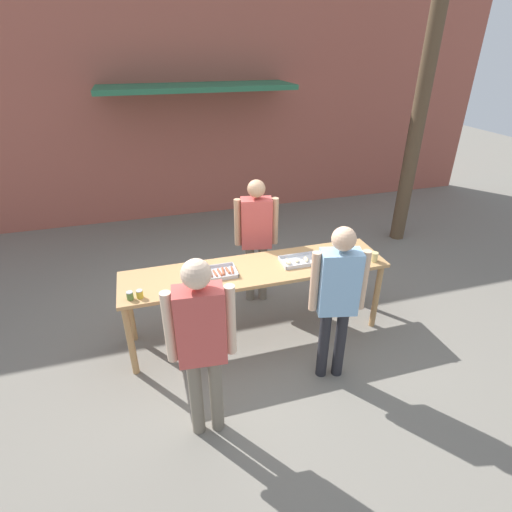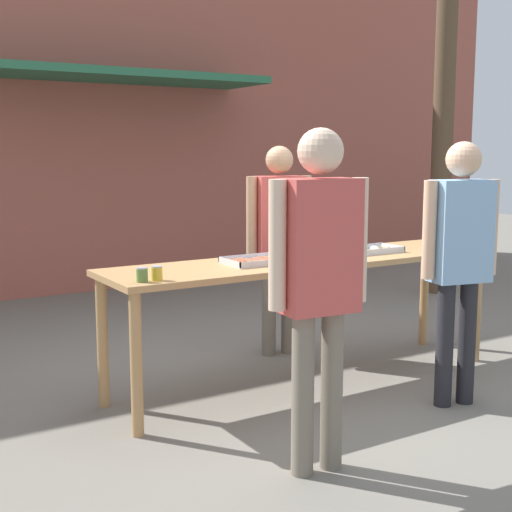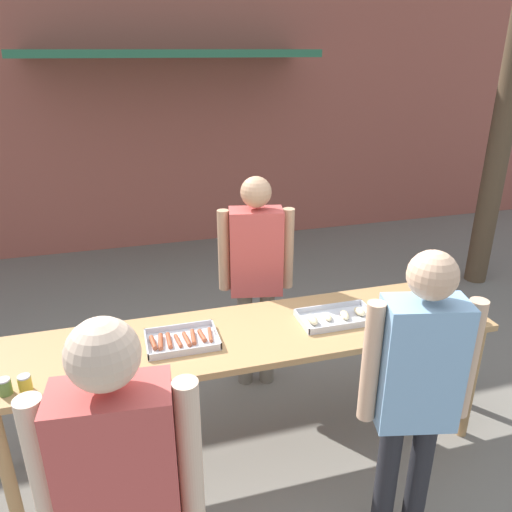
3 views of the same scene
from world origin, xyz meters
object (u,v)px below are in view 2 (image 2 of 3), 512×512
at_px(utility_pole, 448,0).
at_px(person_customer_holding_hotdog, 319,269).
at_px(food_tray_sausages, 255,261).
at_px(food_tray_buns, 368,250).
at_px(condiment_jar_mustard, 142,275).
at_px(beer_cup, 467,241).
at_px(person_server_behind_table, 279,231).
at_px(person_customer_with_cup, 460,249).
at_px(condiment_jar_ketchup, 157,273).

bearing_deg(utility_pole, person_customer_holding_hotdog, -142.75).
distance_m(food_tray_sausages, food_tray_buns, 0.96).
relative_size(condiment_jar_mustard, beer_cup, 0.79).
distance_m(beer_cup, person_server_behind_table, 1.44).
xyz_separation_m(food_tray_sausages, person_customer_holding_hotdog, (-0.35, -1.17, 0.15)).
height_order(beer_cup, person_customer_holding_hotdog, person_customer_holding_hotdog).
bearing_deg(condiment_jar_mustard, utility_pole, 24.61).
bearing_deg(beer_cup, person_customer_with_cup, -140.76).
relative_size(person_customer_holding_hotdog, utility_pole, 0.27).
xyz_separation_m(food_tray_buns, condiment_jar_mustard, (-1.85, -0.22, 0.02)).
height_order(food_tray_sausages, person_server_behind_table, person_server_behind_table).
height_order(condiment_jar_mustard, person_customer_with_cup, person_customer_with_cup).
bearing_deg(person_customer_holding_hotdog, condiment_jar_ketchup, -59.33).
xyz_separation_m(person_customer_holding_hotdog, person_customer_with_cup, (1.33, 0.31, -0.03)).
bearing_deg(person_customer_holding_hotdog, condiment_jar_mustard, -54.92).
bearing_deg(condiment_jar_ketchup, person_server_behind_table, 32.28).
xyz_separation_m(food_tray_sausages, food_tray_buns, (0.96, -0.00, 0.00)).
relative_size(food_tray_sausages, condiment_jar_ketchup, 4.86).
bearing_deg(food_tray_buns, utility_pole, 34.88).
height_order(condiment_jar_mustard, beer_cup, beer_cup).
distance_m(food_tray_buns, condiment_jar_ketchup, 1.78).
xyz_separation_m(condiment_jar_ketchup, beer_cup, (2.55, 0.01, 0.01)).
height_order(food_tray_sausages, person_customer_holding_hotdog, person_customer_holding_hotdog).
relative_size(food_tray_buns, beer_cup, 4.42).
bearing_deg(person_customer_with_cup, utility_pole, -121.26).
distance_m(food_tray_sausages, person_server_behind_table, 0.94).
bearing_deg(person_customer_holding_hotdog, person_server_behind_table, -112.85).
relative_size(condiment_jar_mustard, condiment_jar_ketchup, 1.00).
bearing_deg(beer_cup, food_tray_buns, 164.77).
bearing_deg(person_customer_with_cup, condiment_jar_ketchup, -6.70).
xyz_separation_m(beer_cup, person_customer_with_cup, (-0.78, -0.64, 0.08)).
distance_m(food_tray_buns, person_customer_holding_hotdog, 1.76).
height_order(condiment_jar_ketchup, beer_cup, beer_cup).
relative_size(condiment_jar_mustard, utility_pole, 0.01).
xyz_separation_m(beer_cup, person_server_behind_table, (-1.11, 0.90, 0.06)).
bearing_deg(beer_cup, utility_pole, 48.21).
xyz_separation_m(food_tray_sausages, person_server_behind_table, (0.64, 0.69, 0.10)).
height_order(condiment_jar_ketchup, person_customer_with_cup, person_customer_with_cup).
height_order(person_server_behind_table, person_customer_holding_hotdog, person_customer_holding_hotdog).
relative_size(condiment_jar_mustard, person_customer_holding_hotdog, 0.05).
height_order(condiment_jar_mustard, utility_pole, utility_pole).
relative_size(food_tray_buns, person_server_behind_table, 0.29).
distance_m(condiment_jar_mustard, person_customer_with_cup, 1.97).
relative_size(food_tray_sausages, food_tray_buns, 0.87).
xyz_separation_m(food_tray_buns, utility_pole, (2.61, 1.82, 2.33)).
relative_size(food_tray_sausages, utility_pole, 0.06).
bearing_deg(food_tray_sausages, food_tray_buns, -0.12).
height_order(food_tray_sausages, condiment_jar_mustard, condiment_jar_mustard).
bearing_deg(person_server_behind_table, utility_pole, 32.43).
height_order(person_customer_holding_hotdog, utility_pole, utility_pole).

